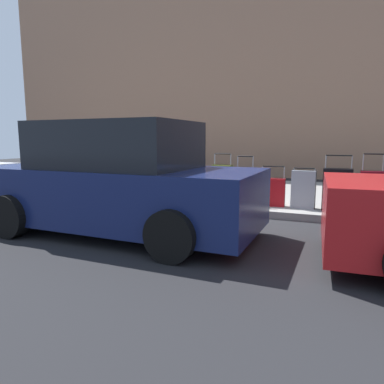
# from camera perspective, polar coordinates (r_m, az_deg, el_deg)

# --- Properties ---
(ground_plane) EXTENTS (40.00, 40.00, 0.00)m
(ground_plane) POSITION_cam_1_polar(r_m,az_deg,el_deg) (6.89, 1.02, -3.43)
(ground_plane) COLOR black
(sidewalk_curb) EXTENTS (18.00, 5.00, 0.14)m
(sidewalk_curb) POSITION_cam_1_polar(r_m,az_deg,el_deg) (9.22, 6.66, 0.02)
(sidewalk_curb) COLOR gray
(sidewalk_curb) RESTS_ON ground_plane
(building_facade_sidewalk_side) EXTENTS (24.00, 3.00, 10.93)m
(building_facade_sidewalk_side) POSITION_cam_1_polar(r_m,az_deg,el_deg) (15.56, 13.61, 23.40)
(building_facade_sidewalk_side) COLOR #936B51
(building_facade_sidewalk_side) RESTS_ON ground_plane
(suitcase_maroon_1) EXTENTS (0.38, 0.24, 1.06)m
(suitcase_maroon_1) POSITION_cam_1_polar(r_m,az_deg,el_deg) (6.95, 27.21, 0.02)
(suitcase_maroon_1) COLOR maroon
(suitcase_maroon_1) RESTS_ON sidewalk_curb
(suitcase_black_2) EXTENTS (0.51, 0.23, 1.03)m
(suitcase_black_2) POSITION_cam_1_polar(r_m,az_deg,el_deg) (6.90, 22.63, 0.36)
(suitcase_black_2) COLOR black
(suitcase_black_2) RESTS_ON sidewalk_curb
(suitcase_silver_3) EXTENTS (0.44, 0.22, 0.78)m
(suitcase_silver_3) POSITION_cam_1_polar(r_m,az_deg,el_deg) (6.92, 17.76, 0.42)
(suitcase_silver_3) COLOR #9EA0A8
(suitcase_silver_3) RESTS_ON sidewalk_curb
(suitcase_red_4) EXTENTS (0.48, 0.21, 0.80)m
(suitcase_red_4) POSITION_cam_1_polar(r_m,az_deg,el_deg) (7.00, 13.05, -0.02)
(suitcase_red_4) COLOR red
(suitcase_red_4) RESTS_ON sidewalk_curb
(suitcase_navy_5) EXTENTS (0.38, 0.24, 0.99)m
(suitcase_navy_5) POSITION_cam_1_polar(r_m,az_deg,el_deg) (7.02, 8.62, 0.70)
(suitcase_navy_5) COLOR navy
(suitcase_navy_5) RESTS_ON sidewalk_curb
(suitcase_olive_6) EXTENTS (0.41, 0.24, 1.02)m
(suitcase_olive_6) POSITION_cam_1_polar(r_m,az_deg,el_deg) (7.26, 4.98, 1.40)
(suitcase_olive_6) COLOR #59601E
(suitcase_olive_6) RESTS_ON sidewalk_curb
(suitcase_teal_7) EXTENTS (0.48, 0.27, 0.73)m
(suitcase_teal_7) POSITION_cam_1_polar(r_m,az_deg,el_deg) (7.48, 0.93, 0.64)
(suitcase_teal_7) COLOR #0F606B
(suitcase_teal_7) RESTS_ON sidewalk_curb
(suitcase_maroon_8) EXTENTS (0.48, 0.28, 0.70)m
(suitcase_maroon_8) POSITION_cam_1_polar(r_m,az_deg,el_deg) (7.64, -3.34, 1.27)
(suitcase_maroon_8) COLOR maroon
(suitcase_maroon_8) RESTS_ON sidewalk_curb
(suitcase_black_9) EXTENTS (0.46, 0.20, 0.83)m
(suitcase_black_9) POSITION_cam_1_polar(r_m,az_deg,el_deg) (7.93, -7.01, 1.95)
(suitcase_black_9) COLOR black
(suitcase_black_9) RESTS_ON sidewalk_curb
(suitcase_silver_10) EXTENTS (0.43, 0.26, 0.67)m
(suitcase_silver_10) POSITION_cam_1_polar(r_m,az_deg,el_deg) (8.18, -10.56, 1.51)
(suitcase_silver_10) COLOR #9EA0A8
(suitcase_silver_10) RESTS_ON sidewalk_curb
(fire_hydrant) EXTENTS (0.39, 0.21, 0.78)m
(fire_hydrant) POSITION_cam_1_polar(r_m,az_deg,el_deg) (8.63, -14.91, 2.41)
(fire_hydrant) COLOR red
(fire_hydrant) RESTS_ON sidewalk_curb
(bollard_post) EXTENTS (0.13, 0.13, 0.67)m
(bollard_post) POSITION_cam_1_polar(r_m,az_deg,el_deg) (8.98, -19.17, 1.99)
(bollard_post) COLOR brown
(bollard_post) RESTS_ON sidewalk_curb
(parked_car_navy_1) EXTENTS (4.31, 2.03, 1.70)m
(parked_car_navy_1) POSITION_cam_1_polar(r_m,az_deg,el_deg) (5.44, -11.90, 1.57)
(parked_car_navy_1) COLOR #141E4C
(parked_car_navy_1) RESTS_ON ground_plane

